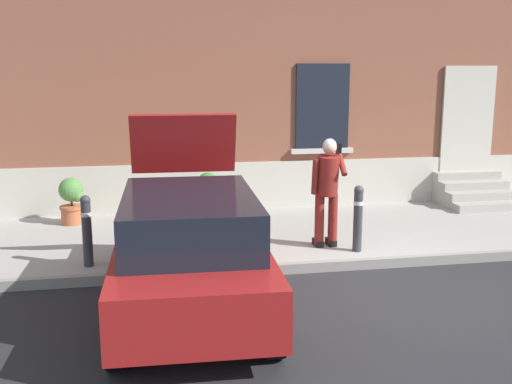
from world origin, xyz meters
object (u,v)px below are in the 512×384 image
at_px(person_on_phone, 327,186).
at_px(planter_cream, 209,193).
at_px(hatchback_car_red, 190,248).
at_px(bollard_near_person, 358,216).
at_px(bollard_far_left, 87,228).
at_px(planter_terracotta, 72,200).

bearing_deg(person_on_phone, planter_cream, 112.29).
relative_size(hatchback_car_red, planter_cream, 4.79).
relative_size(bollard_near_person, planter_cream, 1.22).
distance_m(bollard_far_left, planter_terracotta, 2.61).
height_order(person_on_phone, planter_terracotta, person_on_phone).
bearing_deg(planter_cream, person_on_phone, -55.37).
height_order(hatchback_car_red, bollard_far_left, hatchback_car_red).
xyz_separation_m(bollard_near_person, planter_terracotta, (-4.56, 2.56, -0.11)).
bearing_deg(planter_cream, bollard_near_person, -52.48).
relative_size(hatchback_car_red, planter_terracotta, 4.79).
bearing_deg(bollard_far_left, hatchback_car_red, -48.33).
height_order(hatchback_car_red, planter_cream, hatchback_car_red).
xyz_separation_m(bollard_far_left, planter_cream, (2.03, 2.66, -0.11)).
relative_size(hatchback_car_red, person_on_phone, 2.36).
bearing_deg(person_on_phone, planter_terracotta, 139.08).
relative_size(bollard_near_person, person_on_phone, 0.60).
bearing_deg(planter_cream, hatchback_car_red, -99.12).
bearing_deg(planter_cream, planter_terracotta, -177.73).
xyz_separation_m(bollard_near_person, person_on_phone, (-0.41, 0.30, 0.44)).
xyz_separation_m(hatchback_car_red, planter_terracotta, (-1.85, 4.08, -0.19)).
bearing_deg(hatchback_car_red, planter_cream, 80.88).
bearing_deg(person_on_phone, bollard_far_left, 172.32).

